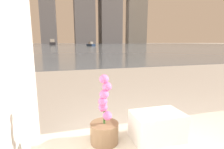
% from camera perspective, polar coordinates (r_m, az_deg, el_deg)
% --- Properties ---
extents(potted_orchid, '(0.16, 0.16, 0.38)m').
position_cam_1_polar(potted_orchid, '(1.00, -2.48, -16.22)').
color(potted_orchid, '#8C6B4C').
rests_on(potted_orchid, bathtub).
extents(towel_stack, '(0.29, 0.18, 0.16)m').
position_cam_1_polar(towel_stack, '(1.07, 14.48, -15.97)').
color(towel_stack, white).
rests_on(towel_stack, bathtub).
extents(harbor_water, '(180.00, 110.00, 0.01)m').
position_cam_1_polar(harbor_water, '(62.08, -15.10, 9.21)').
color(harbor_water, slate).
rests_on(harbor_water, ground_plane).
extents(harbor_boat_1, '(2.27, 5.83, 2.15)m').
position_cam_1_polar(harbor_boat_1, '(66.31, -18.87, 9.73)').
color(harbor_boat_1, '#2D2D33').
rests_on(harbor_boat_1, harbor_water).
extents(harbor_boat_2, '(2.04, 3.31, 1.17)m').
position_cam_1_polar(harbor_boat_2, '(48.73, -6.93, 9.70)').
color(harbor_boat_2, navy).
rests_on(harbor_boat_2, harbor_water).
extents(skyline_tower_4, '(13.93, 12.30, 44.94)m').
position_cam_1_polar(skyline_tower_4, '(124.10, -0.65, 20.50)').
color(skyline_tower_4, slate).
rests_on(skyline_tower_4, ground_plane).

